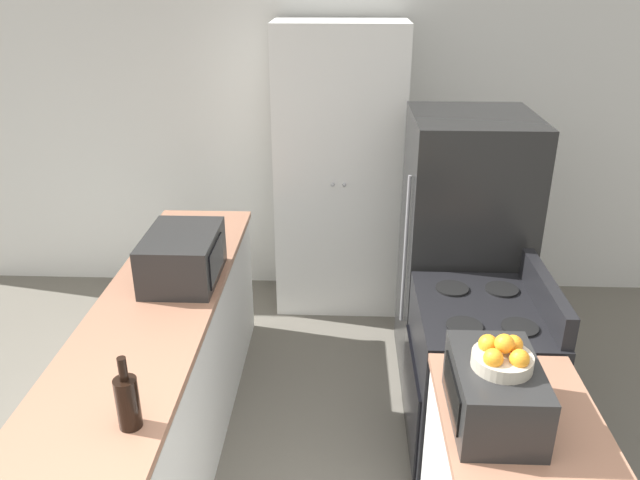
% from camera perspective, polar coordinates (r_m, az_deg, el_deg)
% --- Properties ---
extents(wall_back, '(7.00, 0.06, 2.60)m').
position_cam_1_polar(wall_back, '(4.82, 0.75, 10.16)').
color(wall_back, silver).
rests_on(wall_back, ground_plane).
extents(counter_left, '(0.60, 2.55, 0.90)m').
position_cam_1_polar(counter_left, '(3.48, -14.05, -12.26)').
color(counter_left, silver).
rests_on(counter_left, ground_plane).
extents(pantry_cabinet, '(0.91, 0.56, 2.11)m').
position_cam_1_polar(pantry_cabinet, '(4.58, 1.74, 6.20)').
color(pantry_cabinet, white).
rests_on(pantry_cabinet, ground_plane).
extents(stove, '(0.66, 0.77, 1.06)m').
position_cam_1_polar(stove, '(3.43, 14.00, -12.41)').
color(stove, black).
rests_on(stove, ground_plane).
extents(refrigerator, '(0.73, 0.74, 1.67)m').
position_cam_1_polar(refrigerator, '(3.92, 12.84, -0.96)').
color(refrigerator, black).
rests_on(refrigerator, ground_plane).
extents(microwave, '(0.38, 0.51, 0.26)m').
position_cam_1_polar(microwave, '(3.38, -12.44, -1.51)').
color(microwave, black).
rests_on(microwave, counter_left).
extents(wine_bottle, '(0.09, 0.09, 0.30)m').
position_cam_1_polar(wine_bottle, '(2.41, -17.18, -13.89)').
color(wine_bottle, black).
rests_on(wine_bottle, counter_left).
extents(toaster_oven, '(0.31, 0.45, 0.24)m').
position_cam_1_polar(toaster_oven, '(2.42, 15.64, -13.29)').
color(toaster_oven, black).
rests_on(toaster_oven, counter_right).
extents(fruit_bowl, '(0.22, 0.22, 0.13)m').
position_cam_1_polar(fruit_bowl, '(2.32, 16.36, -10.16)').
color(fruit_bowl, '#B2A893').
rests_on(fruit_bowl, toaster_oven).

